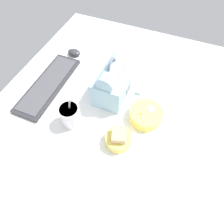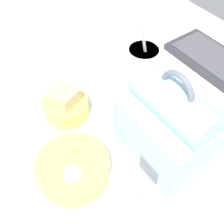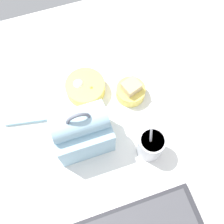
{
  "view_description": "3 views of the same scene",
  "coord_description": "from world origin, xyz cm",
  "px_view_note": "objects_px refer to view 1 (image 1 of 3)",
  "views": [
    {
      "loc": [
        -33.52,
        -13.97,
        67.32
      ],
      "look_at": [
        1.74,
        0.35,
        7.0
      ],
      "focal_mm": 28.0,
      "sensor_mm": 36.0,
      "label": 1
    },
    {
      "loc": [
        33.11,
        -22.03,
        52.59
      ],
      "look_at": [
        1.74,
        0.35,
        7.0
      ],
      "focal_mm": 45.0,
      "sensor_mm": 36.0,
      "label": 2
    },
    {
      "loc": [
        13.85,
        35.91,
        91.88
      ],
      "look_at": [
        1.74,
        0.35,
        7.0
      ],
      "focal_mm": 45.0,
      "sensor_mm": 36.0,
      "label": 3
    }
  ],
  "objects_px": {
    "keyboard": "(49,84)",
    "soup_cup": "(71,115)",
    "bento_bowl_snacks": "(146,115)",
    "bento_bowl_sandwich": "(118,139)",
    "computer_mouse": "(74,52)",
    "chopstick_case": "(147,81)",
    "lunch_bag": "(112,83)"
  },
  "relations": [
    {
      "from": "keyboard",
      "to": "bento_bowl_snacks",
      "type": "distance_m",
      "value": 0.48
    },
    {
      "from": "lunch_bag",
      "to": "bento_bowl_snacks",
      "type": "height_order",
      "value": "lunch_bag"
    },
    {
      "from": "soup_cup",
      "to": "bento_bowl_snacks",
      "type": "height_order",
      "value": "soup_cup"
    },
    {
      "from": "computer_mouse",
      "to": "chopstick_case",
      "type": "bearing_deg",
      "value": -95.67
    },
    {
      "from": "lunch_bag",
      "to": "chopstick_case",
      "type": "xyz_separation_m",
      "value": [
        0.14,
        -0.13,
        -0.08
      ]
    },
    {
      "from": "soup_cup",
      "to": "bento_bowl_sandwich",
      "type": "bearing_deg",
      "value": -93.47
    },
    {
      "from": "soup_cup",
      "to": "chopstick_case",
      "type": "bearing_deg",
      "value": -34.13
    },
    {
      "from": "lunch_bag",
      "to": "chopstick_case",
      "type": "distance_m",
      "value": 0.21
    },
    {
      "from": "bento_bowl_sandwich",
      "to": "keyboard",
      "type": "bearing_deg",
      "value": 70.7
    },
    {
      "from": "bento_bowl_snacks",
      "to": "chopstick_case",
      "type": "distance_m",
      "value": 0.21
    },
    {
      "from": "computer_mouse",
      "to": "keyboard",
      "type": "bearing_deg",
      "value": 178.72
    },
    {
      "from": "keyboard",
      "to": "computer_mouse",
      "type": "distance_m",
      "value": 0.25
    },
    {
      "from": "keyboard",
      "to": "bento_bowl_sandwich",
      "type": "relative_size",
      "value": 3.88
    },
    {
      "from": "computer_mouse",
      "to": "chopstick_case",
      "type": "height_order",
      "value": "computer_mouse"
    },
    {
      "from": "keyboard",
      "to": "chopstick_case",
      "type": "xyz_separation_m",
      "value": [
        0.2,
        -0.43,
        -0.0
      ]
    },
    {
      "from": "bento_bowl_snacks",
      "to": "computer_mouse",
      "type": "relative_size",
      "value": 1.93
    },
    {
      "from": "keyboard",
      "to": "bento_bowl_sandwich",
      "type": "bearing_deg",
      "value": -109.3
    },
    {
      "from": "keyboard",
      "to": "lunch_bag",
      "type": "bearing_deg",
      "value": -79.03
    },
    {
      "from": "soup_cup",
      "to": "chopstick_case",
      "type": "xyz_separation_m",
      "value": [
        0.34,
        -0.23,
        -0.04
      ]
    },
    {
      "from": "bento_bowl_sandwich",
      "to": "chopstick_case",
      "type": "xyz_separation_m",
      "value": [
        0.35,
        -0.02,
        -0.02
      ]
    },
    {
      "from": "lunch_bag",
      "to": "bento_bowl_snacks",
      "type": "bearing_deg",
      "value": -108.43
    },
    {
      "from": "bento_bowl_sandwich",
      "to": "chopstick_case",
      "type": "relative_size",
      "value": 0.53
    },
    {
      "from": "computer_mouse",
      "to": "chopstick_case",
      "type": "xyz_separation_m",
      "value": [
        -0.04,
        -0.43,
        -0.01
      ]
    },
    {
      "from": "keyboard",
      "to": "bento_bowl_snacks",
      "type": "bearing_deg",
      "value": -90.01
    },
    {
      "from": "soup_cup",
      "to": "computer_mouse",
      "type": "relative_size",
      "value": 2.31
    },
    {
      "from": "computer_mouse",
      "to": "lunch_bag",
      "type": "bearing_deg",
      "value": -121.85
    },
    {
      "from": "keyboard",
      "to": "soup_cup",
      "type": "relative_size",
      "value": 2.39
    },
    {
      "from": "bento_bowl_sandwich",
      "to": "lunch_bag",
      "type": "bearing_deg",
      "value": 28.49
    },
    {
      "from": "keyboard",
      "to": "soup_cup",
      "type": "distance_m",
      "value": 0.25
    },
    {
      "from": "soup_cup",
      "to": "lunch_bag",
      "type": "bearing_deg",
      "value": -27.44
    },
    {
      "from": "keyboard",
      "to": "bento_bowl_snacks",
      "type": "height_order",
      "value": "bento_bowl_snacks"
    },
    {
      "from": "bento_bowl_sandwich",
      "to": "chopstick_case",
      "type": "distance_m",
      "value": 0.35
    }
  ]
}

